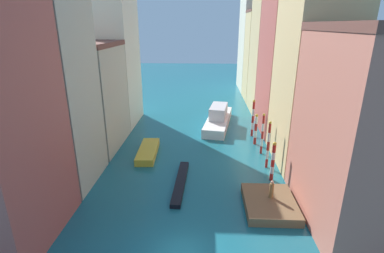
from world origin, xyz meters
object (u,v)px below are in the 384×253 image
waterfront_dock (270,204)px  mooring_pole_0 (273,161)px  gondola_black (180,182)px  motorboat_0 (148,151)px  mooring_pole_3 (256,129)px  person_on_dock (272,190)px  mooring_pole_4 (253,118)px  vaporetto_white (218,118)px  mooring_pole_2 (262,134)px  mooring_pole_1 (268,144)px

waterfront_dock → mooring_pole_0: bearing=76.6°
gondola_black → motorboat_0: bearing=123.7°
mooring_pole_3 → motorboat_0: size_ratio=0.61×
person_on_dock → mooring_pole_0: size_ratio=0.39×
gondola_black → motorboat_0: motorboat_0 is taller
mooring_pole_4 → gondola_black: mooring_pole_4 is taller
vaporetto_white → motorboat_0: size_ratio=1.91×
mooring_pole_0 → gondola_black: size_ratio=0.50×
mooring_pole_3 → mooring_pole_4: size_ratio=0.79×
person_on_dock → mooring_pole_3: (0.78, 13.54, 0.59)m
person_on_dock → mooring_pole_0: bearing=77.2°
person_on_dock → mooring_pole_0: (0.97, 4.29, 0.61)m
gondola_black → motorboat_0: (-4.42, 6.63, 0.20)m
mooring_pole_2 → mooring_pole_1: bearing=-90.8°
mooring_pole_0 → mooring_pole_1: bearing=89.1°
waterfront_dock → mooring_pole_0: 5.08m
waterfront_dock → gondola_black: (-7.82, 3.43, -0.17)m
waterfront_dock → mooring_pole_4: size_ratio=1.03×
mooring_pole_3 → gondola_black: bearing=-129.9°
mooring_pole_2 → vaporetto_white: (-4.72, 10.10, -1.43)m
mooring_pole_4 → motorboat_0: mooring_pole_4 is taller
waterfront_dock → mooring_pole_4: mooring_pole_4 is taller
mooring_pole_0 → vaporetto_white: size_ratio=0.32×
vaporetto_white → gondola_black: bearing=-103.7°
mooring_pole_2 → mooring_pole_4: bearing=92.5°
mooring_pole_1 → mooring_pole_3: bearing=92.1°
mooring_pole_4 → vaporetto_white: mooring_pole_4 is taller
mooring_pole_3 → motorboat_0: mooring_pole_3 is taller
person_on_dock → mooring_pole_2: mooring_pole_2 is taller
mooring_pole_4 → gondola_black: bearing=-123.3°
waterfront_dock → vaporetto_white: (-3.52, 21.09, 0.73)m
mooring_pole_2 → gondola_black: mooring_pole_2 is taller
person_on_dock → waterfront_dock: bearing=-111.4°
mooring_pole_4 → mooring_pole_1: bearing=-88.8°
person_on_dock → mooring_pole_0: 4.45m
mooring_pole_1 → gondola_black: bearing=-156.2°
mooring_pole_2 → mooring_pole_0: bearing=-90.8°
waterfront_dock → mooring_pole_2: mooring_pole_2 is taller
vaporetto_white → mooring_pole_2: bearing=-64.9°
mooring_pole_4 → person_on_dock: bearing=-92.8°
waterfront_dock → gondola_black: bearing=156.3°
gondola_black → mooring_pole_0: bearing=7.7°
person_on_dock → mooring_pole_1: mooring_pole_1 is taller
mooring_pole_3 → motorboat_0: bearing=-163.8°
mooring_pole_4 → mooring_pole_0: bearing=-89.3°
mooring_pole_4 → vaporetto_white: bearing=136.1°
mooring_pole_2 → motorboat_0: bearing=-176.0°
mooring_pole_2 → vaporetto_white: bearing=115.1°
vaporetto_white → mooring_pole_3: bearing=-58.4°
mooring_pole_0 → mooring_pole_4: bearing=90.7°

